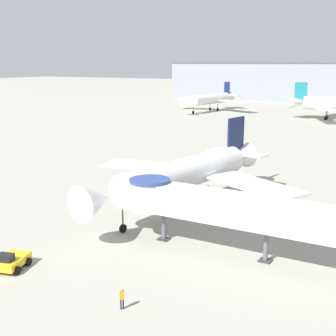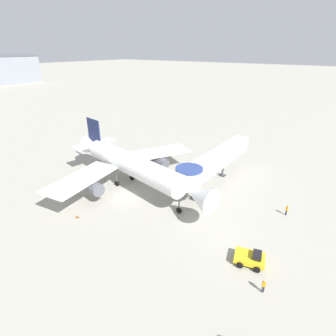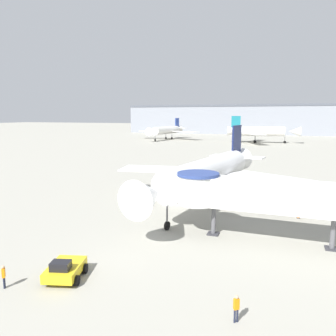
# 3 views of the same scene
# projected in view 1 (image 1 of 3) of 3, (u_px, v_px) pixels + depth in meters

# --- Properties ---
(ground_plane) EXTENTS (800.00, 800.00, 0.00)m
(ground_plane) POSITION_uv_depth(u_px,v_px,m) (159.00, 206.00, 57.92)
(ground_plane) COLOR #9E9B8E
(main_airplane) EXTENTS (29.07, 31.47, 10.04)m
(main_airplane) POSITION_uv_depth(u_px,v_px,m) (188.00, 173.00, 56.68)
(main_airplane) COLOR white
(main_airplane) RESTS_ON ground_plane
(jet_bridge) EXTENTS (22.32, 4.09, 6.08)m
(jet_bridge) POSITION_uv_depth(u_px,v_px,m) (220.00, 207.00, 43.06)
(jet_bridge) COLOR silver
(jet_bridge) RESTS_ON ground_plane
(pushback_tug_yellow) EXTENTS (3.16, 3.77, 1.61)m
(pushback_tug_yellow) POSITION_uv_depth(u_px,v_px,m) (10.00, 261.00, 40.15)
(pushback_tug_yellow) COLOR yellow
(pushback_tug_yellow) RESTS_ON ground_plane
(traffic_cone_port_wing) EXTENTS (0.37, 0.37, 0.62)m
(traffic_cone_port_wing) POSITION_uv_depth(u_px,v_px,m) (112.00, 192.00, 62.92)
(traffic_cone_port_wing) COLOR black
(traffic_cone_port_wing) RESTS_ON ground_plane
(traffic_cone_apron_front) EXTENTS (0.40, 0.40, 0.66)m
(traffic_cone_apron_front) POSITION_uv_depth(u_px,v_px,m) (19.00, 267.00, 39.85)
(traffic_cone_apron_front) COLOR black
(traffic_cone_apron_front) RESTS_ON ground_plane
(traffic_cone_starboard_wing) EXTENTS (0.38, 0.38, 0.63)m
(traffic_cone_starboard_wing) POSITION_uv_depth(u_px,v_px,m) (268.00, 225.00, 50.18)
(traffic_cone_starboard_wing) COLOR black
(traffic_cone_starboard_wing) RESTS_ON ground_plane
(ground_crew_marshaller) EXTENTS (0.36, 0.34, 1.65)m
(ground_crew_marshaller) POSITION_uv_depth(u_px,v_px,m) (122.00, 297.00, 33.50)
(ground_crew_marshaller) COLOR #1E2338
(ground_crew_marshaller) RESTS_ON ground_plane
(background_jet_teal_tail) EXTENTS (29.67, 32.02, 11.29)m
(background_jet_teal_tail) POSITION_uv_depth(u_px,v_px,m) (334.00, 104.00, 143.67)
(background_jet_teal_tail) COLOR white
(background_jet_teal_tail) RESTS_ON ground_plane
(background_jet_blue_tail) EXTENTS (31.54, 32.47, 10.19)m
(background_jet_blue_tail) POSITION_uv_depth(u_px,v_px,m) (211.00, 99.00, 169.02)
(background_jet_blue_tail) COLOR white
(background_jet_blue_tail) RESTS_ON ground_plane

